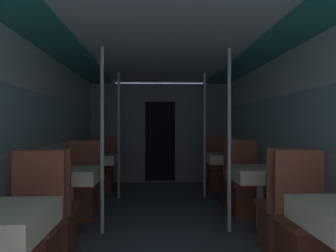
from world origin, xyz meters
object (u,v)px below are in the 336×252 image
chair_left_far_0 (31,244)px  chair_left_far_1 (82,195)px  dining_table_left_2 (97,161)px  chair_left_near_2 (90,187)px  chair_right_far_2 (218,174)px  dining_table_right_1 (261,177)px  dining_table_right_2 (226,160)px  chair_right_near_2 (235,186)px  chair_right_far_1 (245,193)px  chair_right_near_1 (282,220)px  support_pole_left_2 (119,135)px  chair_left_near_1 (52,223)px  support_pole_right_1 (229,140)px  chair_left_far_2 (103,174)px  dining_table_left_1 (70,178)px  chair_right_far_0 (308,239)px  support_pole_right_2 (205,135)px  support_pole_left_1 (102,140)px

chair_left_far_0 → chair_left_far_1: bearing=-90.0°
dining_table_left_2 → chair_left_near_2: bearing=-90.0°
chair_right_far_2 → dining_table_right_1: bearing=90.0°
dining_table_right_2 → chair_right_near_2: chair_right_near_2 is taller
chair_left_far_1 → chair_right_far_1: (2.19, 0.00, 0.00)m
chair_right_near_1 → dining_table_right_1: bearing=90.0°
dining_table_left_2 → chair_right_near_2: bearing=-16.2°
chair_right_far_1 → dining_table_right_2: bearing=-90.0°
chair_left_near_2 → support_pole_left_2: (0.37, 0.63, 0.75)m
chair_left_near_1 → chair_right_far_2: (2.19, 3.07, 0.00)m
chair_left_near_2 → support_pole_right_1: (1.82, -1.16, 0.75)m
chair_right_far_1 → support_pole_right_1: (-0.37, -0.63, 0.75)m
chair_left_far_2 → chair_right_near_1: same height
dining_table_left_2 → chair_right_near_1: chair_right_near_1 is taller
dining_table_left_1 → dining_table_right_2: bearing=39.4°
chair_right_far_0 → support_pole_right_2: size_ratio=0.48×
support_pole_left_1 → dining_table_right_2: bearing=44.6°
chair_left_far_0 → chair_left_near_2: same height
dining_table_left_1 → chair_left_near_2: size_ratio=0.73×
dining_table_left_1 → dining_table_right_2: (2.19, 1.80, 0.00)m
chair_right_far_2 → chair_left_far_0: bearing=58.7°
chair_right_far_0 → chair_right_far_1: (0.00, 1.80, 0.00)m
chair_left_far_0 → chair_left_far_1: size_ratio=1.00×
support_pole_left_1 → chair_left_far_2: 2.57m
chair_left_near_2 → chair_right_near_1: (2.19, -1.80, 0.00)m
dining_table_left_1 → support_pole_right_2: bearing=44.6°
chair_left_far_0 → chair_right_near_2: bearing=-133.2°
dining_table_right_2 → chair_right_far_0: bearing=-90.0°
chair_left_near_2 → chair_right_near_1: 2.83m
dining_table_left_2 → chair_right_far_2: size_ratio=0.73×
dining_table_left_1 → chair_right_near_1: 2.30m
chair_left_far_0 → chair_left_far_2: size_ratio=1.00×
dining_table_left_1 → chair_left_far_1: bearing=90.0°
dining_table_left_1 → chair_right_far_1: chair_right_far_1 is taller
chair_right_near_1 → chair_left_far_2: bearing=125.5°
dining_table_left_2 → chair_right_far_2: (2.19, 0.63, -0.32)m
chair_right_far_2 → dining_table_right_2: bearing=90.0°
dining_table_right_1 → chair_right_far_0: bearing=-90.0°
chair_left_near_2 → support_pole_left_2: bearing=60.0°
support_pole_left_1 → support_pole_right_1: 1.46m
support_pole_left_1 → chair_right_far_0: 2.29m
chair_left_far_0 → chair_right_near_1: (2.19, 0.53, 0.00)m
dining_table_left_1 → chair_right_far_2: chair_right_far_2 is taller
support_pole_left_2 → dining_table_right_2: bearing=0.0°
support_pole_left_2 → chair_right_near_2: support_pole_left_2 is taller
chair_right_far_0 → support_pole_right_1: bearing=-72.6°
chair_right_near_1 → chair_right_far_1: bearing=90.0°
support_pole_left_1 → chair_left_near_2: 1.43m
support_pole_right_1 → chair_right_near_2: (0.37, 1.16, -0.75)m
support_pole_left_1 → chair_right_far_0: support_pole_left_1 is taller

